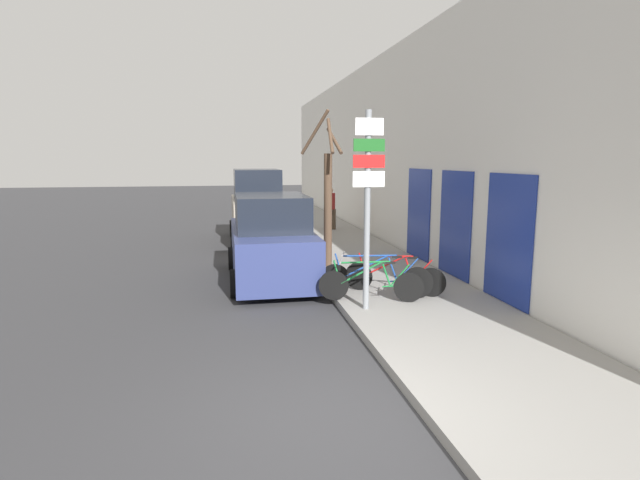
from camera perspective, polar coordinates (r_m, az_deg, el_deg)
The scene contains 11 objects.
ground_plane at distance 16.63m, azimuth -6.68°, elevation -1.01°, with size 80.00×80.00×0.00m, color #333335.
sidewalk_curb at distance 19.70m, azimuth 0.28°, elevation 0.88°, with size 3.20×32.00×0.15m.
building_facade at distance 19.83m, azimuth 5.37°, elevation 10.05°, with size 0.23×32.00×6.50m.
signpost at distance 9.17m, azimuth 5.45°, elevation 4.50°, with size 0.59×0.13×3.67m.
bicycle_0 at distance 9.97m, azimuth 5.84°, elevation -4.97°, with size 2.01×0.70×0.83m.
bicycle_1 at distance 10.32m, azimuth 6.38°, elevation -4.35°, with size 2.19×0.87×0.89m.
bicycle_2 at distance 10.60m, azimuth 8.47°, elevation -4.14°, with size 1.85×1.15×0.83m.
parked_car_0 at distance 12.11m, azimuth -5.63°, elevation -0.23°, with size 2.05×4.51×2.11m.
parked_car_1 at distance 17.89m, azimuth -7.21°, elevation 3.44°, with size 1.94×4.56×2.59m.
pedestrian_near at distance 19.90m, azimuth 1.20°, elevation 3.99°, with size 0.44×0.37×1.68m.
street_tree at distance 12.94m, azimuth 0.87°, elevation 4.81°, with size 0.80×1.75×4.05m.
Camera 1 is at (-1.15, -5.12, 2.95)m, focal length 28.00 mm.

